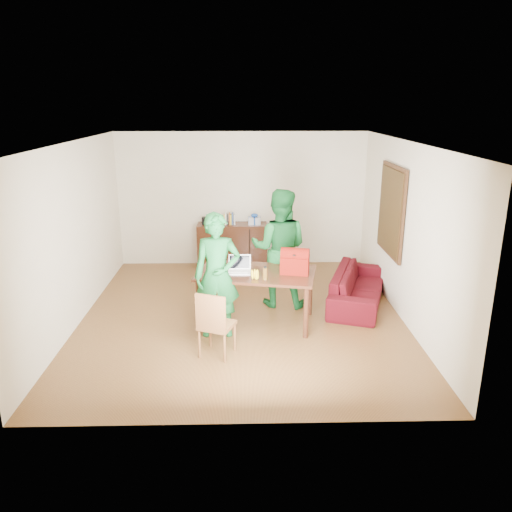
{
  "coord_description": "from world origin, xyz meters",
  "views": [
    {
      "loc": [
        0.04,
        -7.26,
        3.27
      ],
      "look_at": [
        0.22,
        0.0,
        1.0
      ],
      "focal_mm": 35.0,
      "sensor_mm": 36.0,
      "label": 1
    }
  ],
  "objects_px": {
    "person_far": "(279,248)",
    "red_bag": "(295,263)",
    "chair": "(217,337)",
    "laptop": "(239,270)",
    "person_near": "(217,276)",
    "table": "(256,278)",
    "bottle": "(265,273)",
    "sofa": "(358,287)"
  },
  "relations": [
    {
      "from": "table",
      "to": "chair",
      "type": "distance_m",
      "value": 1.26
    },
    {
      "from": "table",
      "to": "red_bag",
      "type": "bearing_deg",
      "value": 3.97
    },
    {
      "from": "person_far",
      "to": "sofa",
      "type": "xyz_separation_m",
      "value": [
        1.34,
        0.02,
        -0.69
      ]
    },
    {
      "from": "chair",
      "to": "person_far",
      "type": "distance_m",
      "value": 2.11
    },
    {
      "from": "table",
      "to": "bottle",
      "type": "height_order",
      "value": "bottle"
    },
    {
      "from": "bottle",
      "to": "sofa",
      "type": "height_order",
      "value": "bottle"
    },
    {
      "from": "chair",
      "to": "person_far",
      "type": "xyz_separation_m",
      "value": [
        0.95,
        1.75,
        0.7
      ]
    },
    {
      "from": "bottle",
      "to": "table",
      "type": "bearing_deg",
      "value": 109.21
    },
    {
      "from": "red_bag",
      "to": "laptop",
      "type": "bearing_deg",
      "value": -171.02
    },
    {
      "from": "bottle",
      "to": "red_bag",
      "type": "xyz_separation_m",
      "value": [
        0.45,
        0.26,
        0.05
      ]
    },
    {
      "from": "chair",
      "to": "sofa",
      "type": "height_order",
      "value": "chair"
    },
    {
      "from": "red_bag",
      "to": "bottle",
      "type": "bearing_deg",
      "value": -137.98
    },
    {
      "from": "bottle",
      "to": "red_bag",
      "type": "distance_m",
      "value": 0.53
    },
    {
      "from": "table",
      "to": "bottle",
      "type": "xyz_separation_m",
      "value": [
        0.12,
        -0.34,
        0.2
      ]
    },
    {
      "from": "table",
      "to": "sofa",
      "type": "bearing_deg",
      "value": 34.1
    },
    {
      "from": "bottle",
      "to": "sofa",
      "type": "distance_m",
      "value": 2.03
    },
    {
      "from": "person_near",
      "to": "chair",
      "type": "bearing_deg",
      "value": -91.62
    },
    {
      "from": "laptop",
      "to": "red_bag",
      "type": "height_order",
      "value": "red_bag"
    },
    {
      "from": "table",
      "to": "sofa",
      "type": "xyz_separation_m",
      "value": [
        1.73,
        0.73,
        -0.43
      ]
    },
    {
      "from": "red_bag",
      "to": "sofa",
      "type": "height_order",
      "value": "red_bag"
    },
    {
      "from": "person_near",
      "to": "person_far",
      "type": "xyz_separation_m",
      "value": [
        0.96,
        1.11,
        0.07
      ]
    },
    {
      "from": "person_far",
      "to": "laptop",
      "type": "xyz_separation_m",
      "value": [
        -0.65,
        -0.74,
        -0.11
      ]
    },
    {
      "from": "person_near",
      "to": "red_bag",
      "type": "xyz_separation_m",
      "value": [
        1.13,
        0.33,
        0.06
      ]
    },
    {
      "from": "bottle",
      "to": "laptop",
      "type": "bearing_deg",
      "value": 140.78
    },
    {
      "from": "person_far",
      "to": "red_bag",
      "type": "relative_size",
      "value": 4.7
    },
    {
      "from": "person_near",
      "to": "sofa",
      "type": "distance_m",
      "value": 2.63
    },
    {
      "from": "chair",
      "to": "laptop",
      "type": "distance_m",
      "value": 1.21
    },
    {
      "from": "person_far",
      "to": "chair",
      "type": "bearing_deg",
      "value": 72.33
    },
    {
      "from": "table",
      "to": "person_far",
      "type": "xyz_separation_m",
      "value": [
        0.39,
        0.71,
        0.26
      ]
    },
    {
      "from": "table",
      "to": "red_bag",
      "type": "height_order",
      "value": "red_bag"
    },
    {
      "from": "chair",
      "to": "red_bag",
      "type": "xyz_separation_m",
      "value": [
        1.12,
        0.97,
        0.7
      ]
    },
    {
      "from": "person_near",
      "to": "laptop",
      "type": "bearing_deg",
      "value": 47.46
    },
    {
      "from": "chair",
      "to": "red_bag",
      "type": "bearing_deg",
      "value": 62.25
    },
    {
      "from": "bottle",
      "to": "sofa",
      "type": "xyz_separation_m",
      "value": [
        1.61,
        1.07,
        -0.63
      ]
    },
    {
      "from": "laptop",
      "to": "bottle",
      "type": "relative_size",
      "value": 1.72
    },
    {
      "from": "red_bag",
      "to": "person_near",
      "type": "bearing_deg",
      "value": -152.07
    },
    {
      "from": "table",
      "to": "red_bag",
      "type": "distance_m",
      "value": 0.63
    },
    {
      "from": "table",
      "to": "sofa",
      "type": "relative_size",
      "value": 0.97
    },
    {
      "from": "person_far",
      "to": "person_near",
      "type": "bearing_deg",
      "value": 59.95
    },
    {
      "from": "person_far",
      "to": "red_bag",
      "type": "distance_m",
      "value": 0.8
    },
    {
      "from": "person_far",
      "to": "laptop",
      "type": "distance_m",
      "value": 0.99
    },
    {
      "from": "laptop",
      "to": "person_near",
      "type": "bearing_deg",
      "value": -128.06
    }
  ]
}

